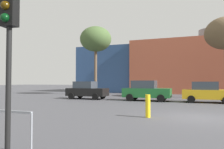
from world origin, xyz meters
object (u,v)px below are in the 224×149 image
(bare_tree_0, at_px, (96,40))
(bollard_yellow_0, at_px, (148,106))
(parked_car_2, at_px, (207,92))
(parked_car_1, at_px, (146,91))
(traffic_light_near_left, at_px, (9,32))
(parked_car_0, at_px, (87,90))

(bare_tree_0, bearing_deg, bollard_yellow_0, -57.41)
(parked_car_2, height_order, bollard_yellow_0, parked_car_2)
(bare_tree_0, xyz_separation_m, bollard_yellow_0, (10.43, -16.31, -6.96))
(parked_car_1, bearing_deg, bare_tree_0, 140.67)
(parked_car_2, xyz_separation_m, traffic_light_near_left, (-4.93, -16.43, 2.01))
(parked_car_1, height_order, traffic_light_near_left, traffic_light_near_left)
(parked_car_1, xyz_separation_m, bollard_yellow_0, (2.06, -9.46, -0.37))
(bare_tree_0, relative_size, bollard_yellow_0, 8.25)
(parked_car_1, bearing_deg, parked_car_0, 180.00)
(parked_car_0, relative_size, parked_car_2, 1.01)
(parked_car_1, distance_m, bare_tree_0, 12.66)
(parked_car_2, xyz_separation_m, bollard_yellow_0, (-3.13, -9.46, -0.32))
(parked_car_1, bearing_deg, traffic_light_near_left, -89.07)
(traffic_light_near_left, xyz_separation_m, bare_tree_0, (-8.63, 23.29, 4.64))
(parked_car_0, xyz_separation_m, bollard_yellow_0, (8.24, -9.46, -0.33))
(parked_car_0, xyz_separation_m, traffic_light_near_left, (6.44, -16.43, 1.99))
(parked_car_0, xyz_separation_m, parked_car_1, (6.17, -0.00, 0.04))
(bare_tree_0, height_order, bollard_yellow_0, bare_tree_0)
(traffic_light_near_left, distance_m, bollard_yellow_0, 7.57)
(parked_car_1, distance_m, bollard_yellow_0, 9.69)
(parked_car_2, height_order, traffic_light_near_left, traffic_light_near_left)
(traffic_light_near_left, xyz_separation_m, bollard_yellow_0, (1.80, 6.98, -2.32))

